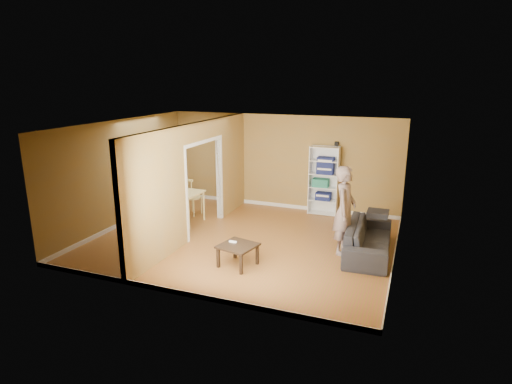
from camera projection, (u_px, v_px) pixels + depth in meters
room_shell at (244, 185)px, 9.37m from camera, size 6.50×6.50×6.50m
partition at (196, 180)px, 9.78m from camera, size 0.22×5.50×2.60m
wall_speaker at (337, 144)px, 11.12m from camera, size 0.10×0.10×0.10m
sofa at (369, 234)px, 8.89m from camera, size 2.24×1.04×0.84m
person at (345, 203)px, 8.75m from camera, size 0.82×0.65×2.18m
bookshelf at (324, 180)px, 11.39m from camera, size 0.77×0.34×1.83m
paper_box_navy_a at (323, 196)px, 11.46m from camera, size 0.40×0.26×0.20m
paper_box_teal at (321, 183)px, 11.39m from camera, size 0.42×0.27×0.22m
paper_box_navy_b at (325, 170)px, 11.26m from camera, size 0.43×0.28×0.22m
paper_box_navy_c at (326, 161)px, 11.20m from camera, size 0.44×0.28×0.22m
coffee_table at (238, 248)px, 8.29m from camera, size 0.66×0.66×0.44m
game_controller at (233, 242)px, 8.39m from camera, size 0.15×0.04×0.03m
dining_table at (176, 194)px, 10.78m from camera, size 1.27×0.85×0.79m
chair_left at (150, 199)px, 11.15m from camera, size 0.53×0.53×1.00m
chair_near at (165, 212)px, 10.25m from camera, size 0.54×0.54×0.92m
chair_far at (193, 196)px, 11.40m from camera, size 0.55×0.55×1.02m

